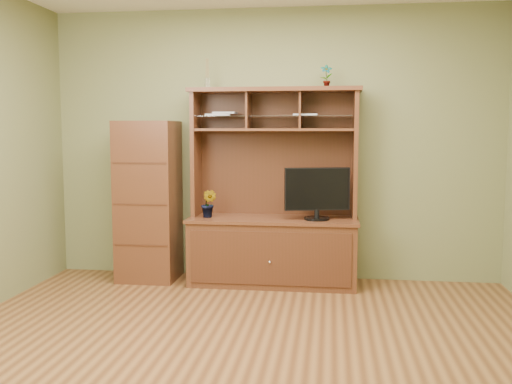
# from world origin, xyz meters

# --- Properties ---
(room) EXTENTS (4.54, 4.04, 2.74)m
(room) POSITION_xyz_m (0.00, 0.00, 1.35)
(room) COLOR #543118
(room) RESTS_ON ground
(media_hutch) EXTENTS (1.66, 0.61, 1.90)m
(media_hutch) POSITION_xyz_m (0.03, 1.73, 0.52)
(media_hutch) COLOR #492814
(media_hutch) RESTS_ON room
(monitor) EXTENTS (0.62, 0.24, 0.50)m
(monitor) POSITION_xyz_m (0.45, 1.65, 0.91)
(monitor) COLOR black
(monitor) RESTS_ON media_hutch
(orchid_plant) EXTENTS (0.18, 0.16, 0.27)m
(orchid_plant) POSITION_xyz_m (-0.59, 1.65, 0.79)
(orchid_plant) COLOR #2F541C
(orchid_plant) RESTS_ON media_hutch
(top_plant) EXTENTS (0.12, 0.09, 0.22)m
(top_plant) POSITION_xyz_m (0.52, 1.80, 2.01)
(top_plant) COLOR #3A6122
(top_plant) RESTS_ON media_hutch
(reed_diffuser) EXTENTS (0.06, 0.06, 0.29)m
(reed_diffuser) POSITION_xyz_m (-0.63, 1.80, 2.01)
(reed_diffuser) COLOR silver
(reed_diffuser) RESTS_ON media_hutch
(magazines) EXTENTS (1.10, 0.21, 0.04)m
(magazines) POSITION_xyz_m (-0.23, 1.80, 1.65)
(magazines) COLOR silver
(magazines) RESTS_ON media_hutch
(side_cabinet) EXTENTS (0.57, 0.52, 1.59)m
(side_cabinet) POSITION_xyz_m (-1.22, 1.73, 0.79)
(side_cabinet) COLOR #492814
(side_cabinet) RESTS_ON room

